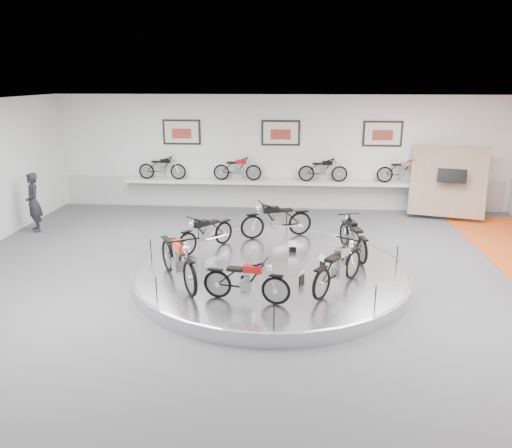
# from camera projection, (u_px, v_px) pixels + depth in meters

# --- Properties ---
(floor) EXTENTS (16.00, 16.00, 0.00)m
(floor) POSITION_uv_depth(u_px,v_px,m) (270.00, 284.00, 11.46)
(floor) COLOR #555557
(floor) RESTS_ON ground
(ceiling) EXTENTS (16.00, 16.00, 0.00)m
(ceiling) POSITION_uv_depth(u_px,v_px,m) (272.00, 105.00, 10.33)
(ceiling) COLOR white
(ceiling) RESTS_ON wall_back
(wall_back) EXTENTS (16.00, 0.00, 16.00)m
(wall_back) POSITION_uv_depth(u_px,v_px,m) (280.00, 153.00, 17.59)
(wall_back) COLOR silver
(wall_back) RESTS_ON floor
(wall_front) EXTENTS (16.00, 0.00, 16.00)m
(wall_front) POSITION_uv_depth(u_px,v_px,m) (231.00, 393.00, 4.20)
(wall_front) COLOR silver
(wall_front) RESTS_ON floor
(dado_band) EXTENTS (15.68, 0.04, 1.10)m
(dado_band) POSITION_uv_depth(u_px,v_px,m) (280.00, 193.00, 17.98)
(dado_band) COLOR #BCBCBA
(dado_band) RESTS_ON floor
(display_platform) EXTENTS (6.40, 6.40, 0.30)m
(display_platform) POSITION_uv_depth(u_px,v_px,m) (271.00, 273.00, 11.71)
(display_platform) COLOR silver
(display_platform) RESTS_ON floor
(platform_rim) EXTENTS (6.40, 6.40, 0.10)m
(platform_rim) POSITION_uv_depth(u_px,v_px,m) (271.00, 268.00, 11.67)
(platform_rim) COLOR #B2B2BA
(platform_rim) RESTS_ON display_platform
(shelf) EXTENTS (11.00, 0.55, 0.10)m
(shelf) POSITION_uv_depth(u_px,v_px,m) (280.00, 182.00, 17.59)
(shelf) COLOR silver
(shelf) RESTS_ON wall_back
(poster_left) EXTENTS (1.35, 0.06, 0.88)m
(poster_left) POSITION_uv_depth(u_px,v_px,m) (182.00, 132.00, 17.61)
(poster_left) COLOR beige
(poster_left) RESTS_ON wall_back
(poster_center) EXTENTS (1.35, 0.06, 0.88)m
(poster_center) POSITION_uv_depth(u_px,v_px,m) (281.00, 133.00, 17.36)
(poster_center) COLOR beige
(poster_center) RESTS_ON wall_back
(poster_right) EXTENTS (1.35, 0.06, 0.88)m
(poster_right) POSITION_uv_depth(u_px,v_px,m) (383.00, 134.00, 17.10)
(poster_right) COLOR beige
(poster_right) RESTS_ON wall_back
(display_panel) EXTENTS (2.56, 1.52, 2.30)m
(display_panel) POSITION_uv_depth(u_px,v_px,m) (448.00, 181.00, 16.53)
(display_panel) COLOR #9D8267
(display_panel) RESTS_ON floor
(shelf_bike_a) EXTENTS (1.22, 0.43, 0.73)m
(shelf_bike_a) POSITION_uv_depth(u_px,v_px,m) (162.00, 169.00, 17.78)
(shelf_bike_a) COLOR black
(shelf_bike_a) RESTS_ON shelf
(shelf_bike_b) EXTENTS (1.22, 0.43, 0.73)m
(shelf_bike_b) POSITION_uv_depth(u_px,v_px,m) (237.00, 170.00, 17.58)
(shelf_bike_b) COLOR maroon
(shelf_bike_b) RESTS_ON shelf
(shelf_bike_c) EXTENTS (1.22, 0.43, 0.73)m
(shelf_bike_c) POSITION_uv_depth(u_px,v_px,m) (323.00, 171.00, 17.36)
(shelf_bike_c) COLOR black
(shelf_bike_c) RESTS_ON shelf
(shelf_bike_d) EXTENTS (1.22, 0.43, 0.73)m
(shelf_bike_d) POSITION_uv_depth(u_px,v_px,m) (402.00, 172.00, 17.16)
(shelf_bike_d) COLOR #B8B7BC
(shelf_bike_d) RESTS_ON shelf
(bike_a) EXTENTS (0.94, 1.72, 0.96)m
(bike_a) POSITION_uv_depth(u_px,v_px,m) (353.00, 236.00, 12.34)
(bike_a) COLOR black
(bike_a) RESTS_ON display_platform
(bike_b) EXTENTS (1.83, 1.15, 1.02)m
(bike_b) POSITION_uv_depth(u_px,v_px,m) (276.00, 219.00, 13.71)
(bike_b) COLOR black
(bike_b) RESTS_ON display_platform
(bike_c) EXTENTS (1.41, 1.59, 0.93)m
(bike_c) POSITION_uv_depth(u_px,v_px,m) (206.00, 232.00, 12.69)
(bike_c) COLOR black
(bike_c) RESTS_ON display_platform
(bike_d) EXTENTS (1.57, 2.00, 1.13)m
(bike_d) POSITION_uv_depth(u_px,v_px,m) (178.00, 258.00, 10.61)
(bike_d) COLOR red
(bike_d) RESTS_ON display_platform
(bike_e) EXTENTS (1.58, 0.81, 0.89)m
(bike_e) POSITION_uv_depth(u_px,v_px,m) (246.00, 280.00, 9.76)
(bike_e) COLOR maroon
(bike_e) RESTS_ON display_platform
(bike_f) EXTENTS (1.43, 1.76, 1.00)m
(bike_f) POSITION_uv_depth(u_px,v_px,m) (338.00, 266.00, 10.32)
(bike_f) COLOR #B8B7BC
(bike_f) RESTS_ON display_platform
(visitor) EXTENTS (0.75, 0.78, 1.81)m
(visitor) POSITION_uv_depth(u_px,v_px,m) (33.00, 202.00, 15.16)
(visitor) COLOR black
(visitor) RESTS_ON floor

